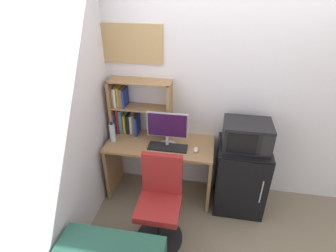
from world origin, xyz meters
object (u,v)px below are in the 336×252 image
(hutch_bookshelf, at_px, (132,109))
(wall_corkboard, at_px, (130,44))
(keyboard, at_px, (168,147))
(computer_mouse, at_px, (196,150))
(desk_chair, at_px, (160,206))
(water_bottle, at_px, (112,133))
(mini_fridge, at_px, (240,176))
(microwave, at_px, (247,135))
(monitor, at_px, (167,128))

(hutch_bookshelf, xyz_separation_m, wall_corkboard, (-0.01, 0.09, 0.72))
(hutch_bookshelf, distance_m, keyboard, 0.61)
(computer_mouse, distance_m, desk_chair, 0.70)
(computer_mouse, height_order, water_bottle, water_bottle)
(hutch_bookshelf, distance_m, mini_fridge, 1.47)
(water_bottle, height_order, wall_corkboard, wall_corkboard)
(keyboard, xyz_separation_m, wall_corkboard, (-0.47, 0.35, 1.03))
(microwave, bearing_deg, mini_fridge, -90.19)
(monitor, xyz_separation_m, microwave, (0.85, 0.01, -0.00))
(hutch_bookshelf, distance_m, water_bottle, 0.36)
(water_bottle, bearing_deg, hutch_bookshelf, 50.23)
(monitor, height_order, microwave, monitor)
(keyboard, relative_size, mini_fridge, 0.53)
(microwave, bearing_deg, hutch_bookshelf, 171.25)
(microwave, bearing_deg, desk_chair, -143.57)
(computer_mouse, bearing_deg, hutch_bookshelf, 161.14)
(desk_chair, bearing_deg, water_bottle, 138.96)
(water_bottle, bearing_deg, monitor, 1.22)
(microwave, height_order, desk_chair, microwave)
(keyboard, relative_size, desk_chair, 0.46)
(monitor, xyz_separation_m, water_bottle, (-0.63, -0.01, -0.12))
(monitor, relative_size, keyboard, 1.03)
(microwave, bearing_deg, computer_mouse, -172.75)
(hutch_bookshelf, bearing_deg, mini_fridge, -8.87)
(computer_mouse, relative_size, wall_corkboard, 0.13)
(water_bottle, height_order, desk_chair, water_bottle)
(water_bottle, xyz_separation_m, desk_chair, (0.67, -0.58, -0.44))
(monitor, bearing_deg, computer_mouse, -9.86)
(wall_corkboard, bearing_deg, mini_fridge, -12.73)
(microwave, distance_m, desk_chair, 1.15)
(monitor, distance_m, keyboard, 0.22)
(computer_mouse, relative_size, water_bottle, 0.39)
(water_bottle, relative_size, wall_corkboard, 0.34)
(mini_fridge, bearing_deg, computer_mouse, -173.07)
(monitor, height_order, computer_mouse, monitor)
(water_bottle, distance_m, desk_chair, 0.98)
(computer_mouse, bearing_deg, wall_corkboard, 155.48)
(mini_fridge, relative_size, desk_chair, 0.87)
(mini_fridge, relative_size, wall_corkboard, 1.15)
(keyboard, height_order, mini_fridge, mini_fridge)
(monitor, bearing_deg, keyboard, -73.56)
(monitor, distance_m, wall_corkboard, 0.98)
(keyboard, distance_m, computer_mouse, 0.32)
(monitor, relative_size, wall_corkboard, 0.63)
(hutch_bookshelf, distance_m, monitor, 0.50)
(wall_corkboard, bearing_deg, microwave, -12.60)
(microwave, xyz_separation_m, desk_chair, (-0.82, -0.60, -0.55))
(desk_chair, xyz_separation_m, wall_corkboard, (-0.49, 0.89, 1.37))
(hutch_bookshelf, relative_size, microwave, 1.45)
(monitor, height_order, mini_fridge, monitor)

